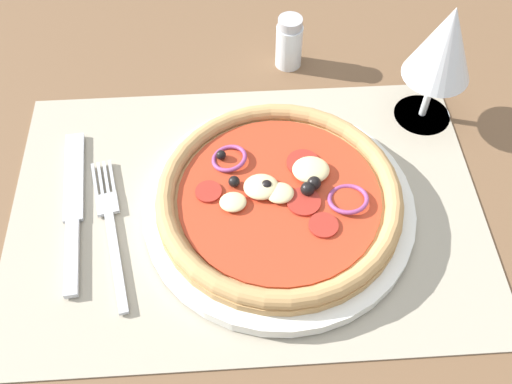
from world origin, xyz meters
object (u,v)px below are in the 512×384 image
at_px(pizza, 279,196).
at_px(knife, 73,206).
at_px(pepper_shaker, 289,43).
at_px(wine_glass, 444,46).
at_px(fork, 110,223).
at_px(plate, 279,207).

xyz_separation_m(pizza, knife, (-0.21, 0.02, -0.02)).
height_order(knife, pepper_shaker, pepper_shaker).
bearing_deg(pepper_shaker, knife, -139.16).
xyz_separation_m(pizza, pepper_shaker, (0.03, 0.22, 0.00)).
relative_size(pizza, knife, 1.21).
relative_size(knife, wine_glass, 1.35).
xyz_separation_m(wine_glass, pepper_shaker, (-0.15, 0.10, -0.07)).
height_order(pizza, wine_glass, wine_glass).
bearing_deg(pizza, pepper_shaker, 82.12).
distance_m(knife, pepper_shaker, 0.32).
bearing_deg(pizza, wine_glass, 35.15).
relative_size(fork, pepper_shaker, 2.68).
height_order(wine_glass, pepper_shaker, wine_glass).
relative_size(pizza, wine_glass, 1.63).
xyz_separation_m(knife, pepper_shaker, (0.24, 0.21, 0.03)).
height_order(pizza, fork, pizza).
height_order(plate, pizza, pizza).
distance_m(plate, pizza, 0.02).
bearing_deg(wine_glass, fork, -159.33).
height_order(plate, fork, plate).
bearing_deg(plate, pepper_shaker, 82.09).
xyz_separation_m(plate, fork, (-0.17, -0.01, -0.00)).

